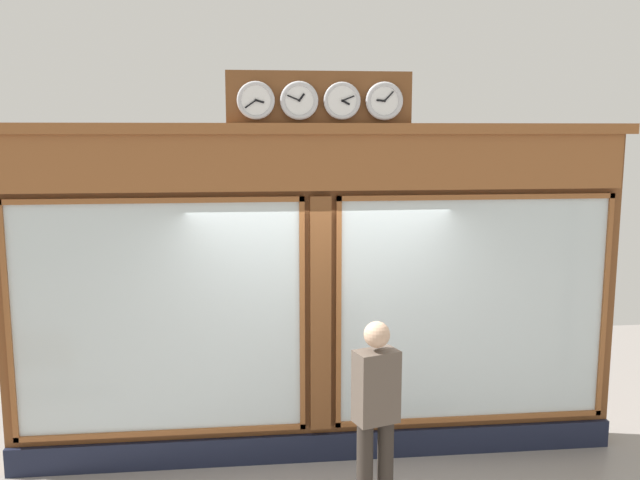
% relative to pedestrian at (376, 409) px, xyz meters
% --- Properties ---
extents(shop_facade, '(6.12, 0.42, 3.78)m').
position_rel_pedestrian_xyz_m(shop_facade, '(0.36, -1.13, 0.74)').
color(shop_facade, brown).
rests_on(shop_facade, ground_plane).
extents(pedestrian, '(0.41, 0.32, 1.69)m').
position_rel_pedestrian_xyz_m(pedestrian, '(0.00, 0.00, 0.00)').
color(pedestrian, '#312A24').
rests_on(pedestrian, ground_plane).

